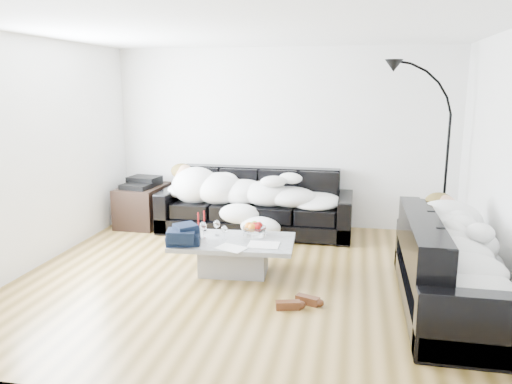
% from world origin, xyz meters
% --- Properties ---
extents(ground, '(5.00, 5.00, 0.00)m').
position_xyz_m(ground, '(0.00, 0.00, 0.00)').
color(ground, brown).
rests_on(ground, ground).
extents(wall_back, '(5.00, 0.02, 2.60)m').
position_xyz_m(wall_back, '(0.00, 2.25, 1.30)').
color(wall_back, silver).
rests_on(wall_back, ground).
extents(wall_left, '(0.02, 4.50, 2.60)m').
position_xyz_m(wall_left, '(-2.50, 0.00, 1.30)').
color(wall_left, silver).
rests_on(wall_left, ground).
extents(wall_right, '(0.02, 4.50, 2.60)m').
position_xyz_m(wall_right, '(2.50, 0.00, 1.30)').
color(wall_right, silver).
rests_on(wall_right, ground).
extents(ceiling, '(5.00, 5.00, 0.00)m').
position_xyz_m(ceiling, '(0.00, 0.00, 2.60)').
color(ceiling, white).
rests_on(ceiling, ground).
extents(sofa_back, '(2.71, 0.94, 0.89)m').
position_xyz_m(sofa_back, '(-0.30, 1.74, 0.44)').
color(sofa_back, black).
rests_on(sofa_back, ground).
extents(sofa_right, '(0.92, 2.15, 0.87)m').
position_xyz_m(sofa_right, '(2.03, -0.37, 0.44)').
color(sofa_right, black).
rests_on(sofa_right, ground).
extents(sleeper_back, '(2.29, 0.79, 0.46)m').
position_xyz_m(sleeper_back, '(-0.30, 1.69, 0.65)').
color(sleeper_back, white).
rests_on(sleeper_back, sofa_back).
extents(sleeper_right, '(0.78, 1.85, 0.45)m').
position_xyz_m(sleeper_right, '(2.03, -0.37, 0.65)').
color(sleeper_right, white).
rests_on(sleeper_right, sofa_right).
extents(teal_cushion, '(0.42, 0.38, 0.20)m').
position_xyz_m(teal_cushion, '(1.97, 0.30, 0.72)').
color(teal_cushion, '#0D4D5B').
rests_on(teal_cushion, sofa_right).
extents(coffee_table, '(1.38, 0.86, 0.39)m').
position_xyz_m(coffee_table, '(-0.22, 0.11, 0.19)').
color(coffee_table, '#939699').
rests_on(coffee_table, ground).
extents(fruit_bowl, '(0.30, 0.30, 0.16)m').
position_xyz_m(fruit_bowl, '(-0.02, 0.34, 0.47)').
color(fruit_bowl, white).
rests_on(fruit_bowl, coffee_table).
extents(wine_glass_a, '(0.09, 0.09, 0.18)m').
position_xyz_m(wine_glass_a, '(-0.44, 0.24, 0.47)').
color(wine_glass_a, white).
rests_on(wine_glass_a, coffee_table).
extents(wine_glass_b, '(0.10, 0.10, 0.19)m').
position_xyz_m(wine_glass_b, '(-0.56, 0.10, 0.48)').
color(wine_glass_b, white).
rests_on(wine_glass_b, coffee_table).
extents(wine_glass_c, '(0.08, 0.08, 0.16)m').
position_xyz_m(wine_glass_c, '(-0.32, 0.10, 0.47)').
color(wine_glass_c, white).
rests_on(wine_glass_c, coffee_table).
extents(candle_left, '(0.05, 0.05, 0.23)m').
position_xyz_m(candle_left, '(-0.69, 0.33, 0.50)').
color(candle_left, maroon).
rests_on(candle_left, coffee_table).
extents(candle_right, '(0.05, 0.05, 0.24)m').
position_xyz_m(candle_right, '(-0.64, 0.40, 0.51)').
color(candle_right, maroon).
rests_on(candle_right, coffee_table).
extents(newspaper_a, '(0.34, 0.26, 0.01)m').
position_xyz_m(newspaper_a, '(0.14, -0.00, 0.39)').
color(newspaper_a, silver).
rests_on(newspaper_a, coffee_table).
extents(newspaper_b, '(0.36, 0.31, 0.01)m').
position_xyz_m(newspaper_b, '(-0.17, -0.17, 0.39)').
color(newspaper_b, silver).
rests_on(newspaper_b, coffee_table).
extents(navy_jacket, '(0.48, 0.45, 0.19)m').
position_xyz_m(navy_jacket, '(-0.73, -0.16, 0.56)').
color(navy_jacket, black).
rests_on(navy_jacket, coffee_table).
extents(shoes, '(0.40, 0.30, 0.09)m').
position_xyz_m(shoes, '(0.59, -0.61, 0.04)').
color(shoes, '#472311').
rests_on(shoes, ground).
extents(av_cabinet, '(0.60, 0.87, 0.59)m').
position_xyz_m(av_cabinet, '(-2.04, 1.79, 0.29)').
color(av_cabinet, black).
rests_on(av_cabinet, ground).
extents(stereo, '(0.48, 0.39, 0.13)m').
position_xyz_m(stereo, '(-2.04, 1.79, 0.65)').
color(stereo, black).
rests_on(stereo, av_cabinet).
extents(floor_lamp, '(0.82, 0.50, 2.10)m').
position_xyz_m(floor_lamp, '(2.21, 1.61, 1.05)').
color(floor_lamp, black).
rests_on(floor_lamp, ground).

